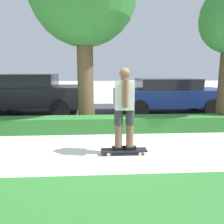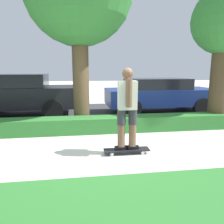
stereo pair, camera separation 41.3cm
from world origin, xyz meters
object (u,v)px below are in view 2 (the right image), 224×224
(skateboard, at_px, (127,150))
(skater_person, at_px, (127,107))
(parked_car_front, at_px, (21,94))
(parked_car_middle, at_px, (160,94))

(skateboard, xyz_separation_m, skater_person, (0.00, -0.00, 0.89))
(skater_person, xyz_separation_m, parked_car_front, (-3.07, 4.26, -0.15))
(skateboard, xyz_separation_m, parked_car_middle, (2.26, 4.23, 0.66))
(skater_person, xyz_separation_m, parked_car_middle, (2.26, 4.23, -0.23))
(skateboard, relative_size, skater_person, 0.57)
(skateboard, height_order, skater_person, skater_person)
(skater_person, relative_size, parked_car_middle, 0.38)
(parked_car_front, xyz_separation_m, parked_car_middle, (5.33, -0.03, -0.08))
(parked_car_middle, bearing_deg, parked_car_front, 178.57)
(skater_person, bearing_deg, parked_car_middle, 61.91)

